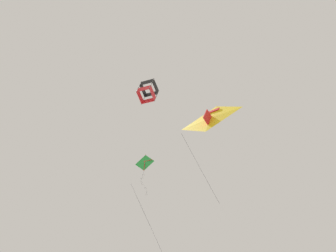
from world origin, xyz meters
TOP-DOWN VIEW (x-y plane):
  - kite_delta_low_drifter at (-0.70, -3.41)m, footprint 3.37×2.24m
  - kite_diamond_far_centre at (3.83, -5.46)m, footprint 2.85×1.67m
  - kite_box_upper_right at (1.99, 0.80)m, footprint 0.98×1.37m

SIDE VIEW (x-z plane):
  - kite_diamond_far_centre at x=3.83m, z-range 13.09..20.85m
  - kite_box_upper_right at x=1.99m, z-range 17.39..18.82m
  - kite_delta_low_drifter at x=-0.70m, z-range 15.65..21.50m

